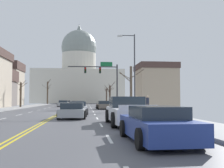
{
  "coord_description": "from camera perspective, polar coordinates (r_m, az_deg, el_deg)",
  "views": [
    {
      "loc": [
        2.63,
        -28.85,
        1.47
      ],
      "look_at": [
        7.8,
        23.82,
        4.44
      ],
      "focal_mm": 42.85,
      "sensor_mm": 36.0,
      "label": 1
    }
  ],
  "objects": [
    {
      "name": "sedan_oncoming_00",
      "position": [
        51.94,
        -10.33,
        -4.16
      ],
      "size": [
        2.09,
        4.36,
        1.19
      ],
      "color": "#9EA3A8",
      "rests_on": "ground"
    },
    {
      "name": "sedan_near_00",
      "position": [
        38.79,
        -1.81,
        -4.54
      ],
      "size": [
        2.03,
        4.46,
        1.21
      ],
      "color": "#6B6056",
      "rests_on": "ground"
    },
    {
      "name": "bicycle_parked",
      "position": [
        32.68,
        3.28,
        -4.93
      ],
      "size": [
        0.12,
        1.77,
        0.85
      ],
      "color": "black",
      "rests_on": "ground"
    },
    {
      "name": "sedan_near_02",
      "position": [
        26.44,
        -7.38,
        -5.11
      ],
      "size": [
        2.07,
        4.69,
        1.22
      ],
      "color": "silver",
      "rests_on": "ground"
    },
    {
      "name": "ground",
      "position": [
        29.01,
        -10.87,
        -6.01
      ],
      "size": [
        20.0,
        180.0,
        0.2
      ],
      "color": "#4E4E53"
    },
    {
      "name": "bare_tree_01",
      "position": [
        47.06,
        -18.9,
        -2.0
      ],
      "size": [
        2.28,
        1.43,
        4.51
      ],
      "color": "#4C3D2D",
      "rests_on": "ground"
    },
    {
      "name": "street_lamp_right",
      "position": [
        30.82,
        4.41,
        3.85
      ],
      "size": [
        2.05,
        0.24,
        8.8
      ],
      "color": "#333338",
      "rests_on": "ground"
    },
    {
      "name": "flank_building_03",
      "position": [
        60.36,
        9.29,
        -0.14
      ],
      "size": [
        8.38,
        9.23,
        9.22
      ],
      "color": "tan",
      "rests_on": "ground"
    },
    {
      "name": "pedestrian_00",
      "position": [
        27.03,
        5.28,
        -4.09
      ],
      "size": [
        0.35,
        0.34,
        1.63
      ],
      "color": "#33333D",
      "rests_on": "ground"
    },
    {
      "name": "bare_tree_04",
      "position": [
        59.44,
        -0.46,
        -2.22
      ],
      "size": [
        2.48,
        2.73,
        5.24
      ],
      "color": "#423328",
      "rests_on": "ground"
    },
    {
      "name": "sedan_near_01",
      "position": [
        33.03,
        -7.15,
        -4.74
      ],
      "size": [
        2.0,
        4.66,
        1.23
      ],
      "color": "silver",
      "rests_on": "ground"
    },
    {
      "name": "pedestrian_01",
      "position": [
        28.31,
        7.59,
        -3.97
      ],
      "size": [
        0.35,
        0.34,
        1.68
      ],
      "color": "#33333D",
      "rests_on": "ground"
    },
    {
      "name": "pickup_truck_near_04",
      "position": [
        15.55,
        3.49,
        -5.96
      ],
      "size": [
        2.4,
        5.56,
        1.61
      ],
      "color": "silver",
      "rests_on": "ground"
    },
    {
      "name": "sedan_near_03",
      "position": [
        20.74,
        -8.34,
        -5.69
      ],
      "size": [
        2.14,
        4.54,
        1.17
      ],
      "color": "#9EA3A8",
      "rests_on": "ground"
    },
    {
      "name": "flank_building_00",
      "position": [
        67.78,
        -22.69,
        0.1
      ],
      "size": [
        9.53,
        8.47,
        10.05
      ],
      "color": "#B2A38E",
      "rests_on": "ground"
    },
    {
      "name": "sedan_oncoming_01",
      "position": [
        61.24,
        -9.67,
        -4.04
      ],
      "size": [
        2.1,
        4.69,
        1.13
      ],
      "color": "#B71414",
      "rests_on": "ground"
    },
    {
      "name": "capitol_building",
      "position": [
        100.55,
        -7.09,
        1.74
      ],
      "size": [
        32.1,
        18.64,
        29.74
      ],
      "color": "beige",
      "rests_on": "ground"
    },
    {
      "name": "bare_tree_02",
      "position": [
        33.86,
        4.07,
        -0.57
      ],
      "size": [
        3.13,
        1.61,
        5.47
      ],
      "color": "brown",
      "rests_on": "ground"
    },
    {
      "name": "bare_tree_03",
      "position": [
        75.51,
        -13.59,
        -1.71
      ],
      "size": [
        2.64,
        2.25,
        6.81
      ],
      "color": "#4C3D2D",
      "rests_on": "ground"
    },
    {
      "name": "sedan_near_05",
      "position": [
        9.39,
        9.48,
        -8.6
      ],
      "size": [
        2.13,
        4.56,
        1.22
      ],
      "color": "navy",
      "rests_on": "ground"
    },
    {
      "name": "bare_tree_00",
      "position": [
        81.7,
        -1.18,
        -2.49
      ],
      "size": [
        1.19,
        2.61,
        4.93
      ],
      "color": "#423328",
      "rests_on": "ground"
    },
    {
      "name": "signal_gantry",
      "position": [
        42.51,
        -1.79,
        1.93
      ],
      "size": [
        7.91,
        0.41,
        7.24
      ],
      "color": "#28282D",
      "rests_on": "ground"
    }
  ]
}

